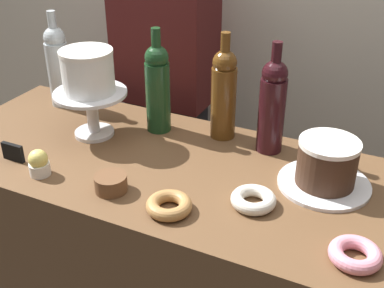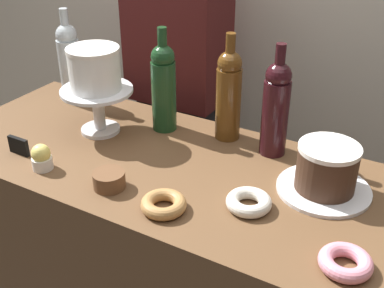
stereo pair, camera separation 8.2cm
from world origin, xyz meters
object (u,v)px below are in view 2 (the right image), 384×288
object	(u,v)px
wine_bottle_clear	(70,61)
donut_maple	(164,204)
wine_bottle_amber	(228,93)
donut_sugar	(249,202)
cake_stand_pedestal	(98,103)
chocolate_round_cake	(327,167)
price_sign_chalkboard	(19,146)
wine_bottle_green	(164,86)
wine_bottle_dark_red	(276,107)
cookie_stack	(109,180)
barista_figure	(179,100)
white_layer_cake	(94,69)
cupcake_lemon	(42,158)
donut_pink	(345,262)

from	to	relation	value
wine_bottle_clear	donut_maple	xyz separation A→B (m)	(0.63, -0.39, -0.13)
donut_maple	wine_bottle_amber	bearing A→B (deg)	94.43
wine_bottle_clear	donut_sugar	distance (m)	0.86
cake_stand_pedestal	wine_bottle_clear	bearing A→B (deg)	148.68
chocolate_round_cake	price_sign_chalkboard	xyz separation A→B (m)	(-0.82, -0.25, -0.04)
wine_bottle_green	wine_bottle_dark_red	xyz separation A→B (m)	(0.35, 0.03, 0.00)
cookie_stack	price_sign_chalkboard	distance (m)	0.33
cake_stand_pedestal	donut_maple	world-z (taller)	cake_stand_pedestal
wine_bottle_amber	chocolate_round_cake	bearing A→B (deg)	-22.19
wine_bottle_clear	wine_bottle_dark_red	distance (m)	0.75
wine_bottle_dark_red	barista_figure	distance (m)	0.66
price_sign_chalkboard	wine_bottle_green	bearing A→B (deg)	51.14
white_layer_cake	cupcake_lemon	bearing A→B (deg)	-89.24
wine_bottle_clear	wine_bottle_green	xyz separation A→B (m)	(0.40, -0.02, 0.00)
donut_maple	cupcake_lemon	bearing A→B (deg)	-179.09
donut_pink	donut_maple	world-z (taller)	same
wine_bottle_green	donut_maple	world-z (taller)	wine_bottle_green
donut_pink	white_layer_cake	bearing A→B (deg)	164.38
wine_bottle_dark_red	donut_maple	world-z (taller)	wine_bottle_dark_red
wine_bottle_clear	wine_bottle_green	world-z (taller)	same
cake_stand_pedestal	cupcake_lemon	world-z (taller)	cake_stand_pedestal
barista_figure	donut_maple	bearing A→B (deg)	-61.35
donut_maple	barista_figure	world-z (taller)	barista_figure
price_sign_chalkboard	chocolate_round_cake	bearing A→B (deg)	17.01
cake_stand_pedestal	price_sign_chalkboard	xyz separation A→B (m)	(-0.11, -0.23, -0.07)
donut_sugar	barista_figure	size ratio (longest dim) A/B	0.07
donut_sugar	price_sign_chalkboard	world-z (taller)	price_sign_chalkboard
donut_pink	barista_figure	size ratio (longest dim) A/B	0.07
chocolate_round_cake	cake_stand_pedestal	bearing A→B (deg)	-178.10
barista_figure	cake_stand_pedestal	bearing A→B (deg)	-89.67
cupcake_lemon	donut_maple	distance (m)	0.39
wine_bottle_green	wine_bottle_dark_red	size ratio (longest dim) A/B	1.00
donut_maple	chocolate_round_cake	bearing A→B (deg)	40.83
wine_bottle_green	donut_pink	world-z (taller)	wine_bottle_green
cupcake_lemon	donut_pink	distance (m)	0.82
chocolate_round_cake	price_sign_chalkboard	distance (m)	0.86
chocolate_round_cake	cookie_stack	size ratio (longest dim) A/B	1.83
wine_bottle_amber	cupcake_lemon	bearing A→B (deg)	-130.65
wine_bottle_green	cupcake_lemon	distance (m)	0.42
wine_bottle_dark_red	cupcake_lemon	bearing A→B (deg)	-142.36
cake_stand_pedestal	white_layer_cake	world-z (taller)	white_layer_cake
donut_maple	price_sign_chalkboard	distance (m)	0.51
white_layer_cake	wine_bottle_dark_red	bearing A→B (deg)	15.50
wine_bottle_clear	cookie_stack	bearing A→B (deg)	-39.75
barista_figure	donut_pink	bearing A→B (deg)	-40.55
donut_sugar	wine_bottle_dark_red	bearing A→B (deg)	100.20
chocolate_round_cake	donut_pink	xyz separation A→B (m)	(0.12, -0.25, -0.05)
wine_bottle_amber	donut_maple	distance (m)	0.43
donut_pink	wine_bottle_clear	bearing A→B (deg)	160.59
cupcake_lemon	donut_sugar	world-z (taller)	cupcake_lemon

